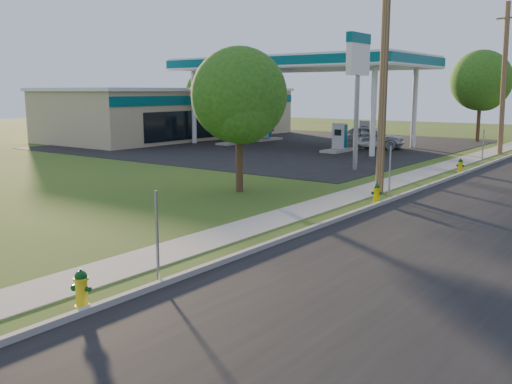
{
  "coord_description": "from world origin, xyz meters",
  "views": [
    {
      "loc": [
        8.88,
        -3.85,
        4.04
      ],
      "look_at": [
        0.0,
        8.0,
        1.4
      ],
      "focal_mm": 40.0,
      "sensor_mm": 36.0,
      "label": 1
    }
  ],
  "objects_px": {
    "tree_verge": "(240,99)",
    "tree_back": "(205,92)",
    "utility_pole_far": "(504,78)",
    "hydrant_mid": "(377,193)",
    "fuel_pump_sw": "(266,132)",
    "price_pylon": "(358,62)",
    "utility_pole_mid": "(384,66)",
    "car_silver": "(370,137)",
    "hydrant_far": "(460,166)",
    "tree_lot": "(482,83)",
    "fuel_pump_nw": "(235,135)",
    "fuel_pump_ne": "(340,141)",
    "hydrant_near": "(81,289)",
    "fuel_pump_se": "(366,137)"
  },
  "relations": [
    {
      "from": "fuel_pump_ne",
      "to": "utility_pole_far",
      "type": "bearing_deg",
      "value": 29.33
    },
    {
      "from": "utility_pole_mid",
      "to": "price_pylon",
      "type": "xyz_separation_m",
      "value": [
        -3.9,
        5.5,
        0.48
      ]
    },
    {
      "from": "fuel_pump_ne",
      "to": "fuel_pump_sw",
      "type": "distance_m",
      "value": 9.85
    },
    {
      "from": "utility_pole_far",
      "to": "hydrant_near",
      "type": "bearing_deg",
      "value": -88.67
    },
    {
      "from": "hydrant_near",
      "to": "hydrant_far",
      "type": "xyz_separation_m",
      "value": [
        0.01,
        22.37,
        -0.02
      ]
    },
    {
      "from": "hydrant_far",
      "to": "fuel_pump_se",
      "type": "bearing_deg",
      "value": 136.14
    },
    {
      "from": "price_pylon",
      "to": "tree_lot",
      "type": "height_order",
      "value": "tree_lot"
    },
    {
      "from": "utility_pole_far",
      "to": "fuel_pump_sw",
      "type": "height_order",
      "value": "utility_pole_far"
    },
    {
      "from": "fuel_pump_nw",
      "to": "hydrant_near",
      "type": "height_order",
      "value": "fuel_pump_nw"
    },
    {
      "from": "tree_verge",
      "to": "tree_lot",
      "type": "xyz_separation_m",
      "value": [
        0.97,
        29.46,
        0.93
      ]
    },
    {
      "from": "fuel_pump_se",
      "to": "fuel_pump_ne",
      "type": "bearing_deg",
      "value": -90.0
    },
    {
      "from": "tree_lot",
      "to": "hydrant_mid",
      "type": "relative_size",
      "value": 9.72
    },
    {
      "from": "utility_pole_mid",
      "to": "car_silver",
      "type": "height_order",
      "value": "utility_pole_mid"
    },
    {
      "from": "utility_pole_far",
      "to": "fuel_pump_sw",
      "type": "distance_m",
      "value": 18.39
    },
    {
      "from": "price_pylon",
      "to": "hydrant_mid",
      "type": "xyz_separation_m",
      "value": [
        4.7,
        -7.46,
        -5.07
      ]
    },
    {
      "from": "fuel_pump_ne",
      "to": "tree_verge",
      "type": "bearing_deg",
      "value": -75.09
    },
    {
      "from": "fuel_pump_nw",
      "to": "fuel_pump_ne",
      "type": "distance_m",
      "value": 9.0
    },
    {
      "from": "fuel_pump_se",
      "to": "tree_verge",
      "type": "height_order",
      "value": "tree_verge"
    },
    {
      "from": "utility_pole_mid",
      "to": "hydrant_far",
      "type": "relative_size",
      "value": 13.46
    },
    {
      "from": "fuel_pump_sw",
      "to": "tree_lot",
      "type": "distance_m",
      "value": 17.5
    },
    {
      "from": "fuel_pump_ne",
      "to": "car_silver",
      "type": "distance_m",
      "value": 3.22
    },
    {
      "from": "tree_lot",
      "to": "car_silver",
      "type": "height_order",
      "value": "tree_lot"
    },
    {
      "from": "car_silver",
      "to": "tree_back",
      "type": "bearing_deg",
      "value": 52.94
    },
    {
      "from": "tree_lot",
      "to": "car_silver",
      "type": "xyz_separation_m",
      "value": [
        -4.56,
        -10.22,
        -3.83
      ]
    },
    {
      "from": "tree_lot",
      "to": "tree_back",
      "type": "distance_m",
      "value": 27.54
    },
    {
      "from": "car_silver",
      "to": "tree_lot",
      "type": "bearing_deg",
      "value": -41.13
    },
    {
      "from": "utility_pole_mid",
      "to": "utility_pole_far",
      "type": "height_order",
      "value": "utility_pole_mid"
    },
    {
      "from": "tree_verge",
      "to": "hydrant_far",
      "type": "bearing_deg",
      "value": 63.53
    },
    {
      "from": "fuel_pump_sw",
      "to": "fuel_pump_ne",
      "type": "bearing_deg",
      "value": -23.96
    },
    {
      "from": "fuel_pump_se",
      "to": "hydrant_mid",
      "type": "bearing_deg",
      "value": -62.92
    },
    {
      "from": "fuel_pump_ne",
      "to": "fuel_pump_se",
      "type": "height_order",
      "value": "same"
    },
    {
      "from": "tree_verge",
      "to": "tree_back",
      "type": "relative_size",
      "value": 0.94
    },
    {
      "from": "fuel_pump_nw",
      "to": "price_pylon",
      "type": "height_order",
      "value": "price_pylon"
    },
    {
      "from": "utility_pole_mid",
      "to": "fuel_pump_se",
      "type": "distance_m",
      "value": 19.65
    },
    {
      "from": "tree_verge",
      "to": "fuel_pump_ne",
      "type": "bearing_deg",
      "value": 104.91
    },
    {
      "from": "car_silver",
      "to": "hydrant_far",
      "type": "bearing_deg",
      "value": -150.33
    },
    {
      "from": "utility_pole_mid",
      "to": "tree_lot",
      "type": "xyz_separation_m",
      "value": [
        -3.65,
        26.36,
        -0.31
      ]
    },
    {
      "from": "utility_pole_far",
      "to": "hydrant_mid",
      "type": "distance_m",
      "value": 20.47
    },
    {
      "from": "price_pylon",
      "to": "utility_pole_far",
      "type": "bearing_deg",
      "value": 72.67
    },
    {
      "from": "utility_pole_far",
      "to": "car_silver",
      "type": "relative_size",
      "value": 1.99
    },
    {
      "from": "fuel_pump_sw",
      "to": "price_pylon",
      "type": "distance_m",
      "value": 18.72
    },
    {
      "from": "utility_pole_far",
      "to": "fuel_pump_se",
      "type": "height_order",
      "value": "utility_pole_far"
    },
    {
      "from": "fuel_pump_sw",
      "to": "price_pylon",
      "type": "height_order",
      "value": "price_pylon"
    },
    {
      "from": "fuel_pump_sw",
      "to": "price_pylon",
      "type": "bearing_deg",
      "value": -39.4
    },
    {
      "from": "tree_lot",
      "to": "car_silver",
      "type": "distance_m",
      "value": 11.83
    },
    {
      "from": "fuel_pump_nw",
      "to": "car_silver",
      "type": "bearing_deg",
      "value": 17.96
    },
    {
      "from": "fuel_pump_ne",
      "to": "tree_back",
      "type": "relative_size",
      "value": 0.52
    },
    {
      "from": "tree_verge",
      "to": "tree_lot",
      "type": "height_order",
      "value": "tree_lot"
    },
    {
      "from": "fuel_pump_nw",
      "to": "hydrant_far",
      "type": "bearing_deg",
      "value": -15.83
    },
    {
      "from": "fuel_pump_nw",
      "to": "hydrant_near",
      "type": "relative_size",
      "value": 4.14
    }
  ]
}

